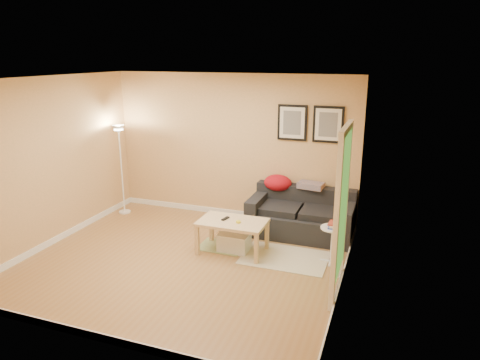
{
  "coord_description": "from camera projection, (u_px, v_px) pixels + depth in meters",
  "views": [
    {
      "loc": [
        2.73,
        -5.22,
        2.9
      ],
      "look_at": [
        0.55,
        0.85,
        1.05
      ],
      "focal_mm": 32.81,
      "sensor_mm": 36.0,
      "label": 1
    }
  ],
  "objects": [
    {
      "name": "floor",
      "position": [
        185.0,
        260.0,
        6.41
      ],
      "size": [
        4.5,
        4.5,
        0.0
      ],
      "primitive_type": "plane",
      "color": "olive",
      "rests_on": "ground"
    },
    {
      "name": "ceiling",
      "position": [
        178.0,
        79.0,
        5.69
      ],
      "size": [
        4.5,
        4.5,
        0.0
      ],
      "primitive_type": "plane",
      "rotation": [
        3.14,
        0.0,
        0.0
      ],
      "color": "white",
      "rests_on": "wall_back"
    },
    {
      "name": "wall_back",
      "position": [
        233.0,
        147.0,
        7.86
      ],
      "size": [
        4.5,
        0.0,
        4.5
      ],
      "primitive_type": "plane",
      "rotation": [
        1.57,
        0.0,
        0.0
      ],
      "color": "tan",
      "rests_on": "ground"
    },
    {
      "name": "wall_front",
      "position": [
        87.0,
        226.0,
        4.24
      ],
      "size": [
        4.5,
        0.0,
        4.5
      ],
      "primitive_type": "plane",
      "rotation": [
        -1.57,
        0.0,
        0.0
      ],
      "color": "tan",
      "rests_on": "ground"
    },
    {
      "name": "wall_left",
      "position": [
        52.0,
        162.0,
        6.78
      ],
      "size": [
        0.0,
        4.0,
        4.0
      ],
      "primitive_type": "plane",
      "rotation": [
        1.57,
        0.0,
        1.57
      ],
      "color": "tan",
      "rests_on": "ground"
    },
    {
      "name": "wall_right",
      "position": [
        348.0,
        191.0,
        5.32
      ],
      "size": [
        0.0,
        4.0,
        4.0
      ],
      "primitive_type": "plane",
      "rotation": [
        1.57,
        0.0,
        -1.57
      ],
      "color": "tan",
      "rests_on": "ground"
    },
    {
      "name": "baseboard_back",
      "position": [
        233.0,
        213.0,
        8.2
      ],
      "size": [
        4.5,
        0.02,
        0.1
      ],
      "primitive_type": "cube",
      "color": "white",
      "rests_on": "ground"
    },
    {
      "name": "baseboard_front",
      "position": [
        99.0,
        337.0,
        4.6
      ],
      "size": [
        4.5,
        0.02,
        0.1
      ],
      "primitive_type": "cube",
      "color": "white",
      "rests_on": "ground"
    },
    {
      "name": "baseboard_left",
      "position": [
        61.0,
        237.0,
        7.13
      ],
      "size": [
        0.02,
        4.0,
        0.1
      ],
      "primitive_type": "cube",
      "color": "white",
      "rests_on": "ground"
    },
    {
      "name": "baseboard_right",
      "position": [
        341.0,
        283.0,
        5.67
      ],
      "size": [
        0.02,
        4.0,
        0.1
      ],
      "primitive_type": "cube",
      "color": "white",
      "rests_on": "ground"
    },
    {
      "name": "sofa",
      "position": [
        301.0,
        213.0,
        7.24
      ],
      "size": [
        1.7,
        0.9,
        0.75
      ],
      "primitive_type": null,
      "color": "black",
      "rests_on": "ground"
    },
    {
      "name": "red_throw",
      "position": [
        278.0,
        183.0,
        7.56
      ],
      "size": [
        0.48,
        0.36,
        0.28
      ],
      "primitive_type": null,
      "color": "#AD0F23",
      "rests_on": "sofa"
    },
    {
      "name": "plaid_throw",
      "position": [
        311.0,
        185.0,
        7.38
      ],
      "size": [
        0.45,
        0.32,
        0.1
      ],
      "primitive_type": null,
      "rotation": [
        0.0,
        0.0,
        -0.14
      ],
      "color": "#A77561",
      "rests_on": "sofa"
    },
    {
      "name": "framed_print_left",
      "position": [
        292.0,
        123.0,
        7.35
      ],
      "size": [
        0.5,
        0.04,
        0.6
      ],
      "primitive_type": null,
      "color": "black",
      "rests_on": "wall_back"
    },
    {
      "name": "framed_print_right",
      "position": [
        328.0,
        125.0,
        7.15
      ],
      "size": [
        0.5,
        0.04,
        0.6
      ],
      "primitive_type": null,
      "color": "black",
      "rests_on": "wall_back"
    },
    {
      "name": "area_rug",
      "position": [
        285.0,
        258.0,
        6.48
      ],
      "size": [
        1.25,
        0.85,
        0.01
      ],
      "primitive_type": "cube",
      "color": "beige",
      "rests_on": "ground"
    },
    {
      "name": "green_runner",
      "position": [
        222.0,
        247.0,
        6.86
      ],
      "size": [
        0.7,
        0.5,
        0.01
      ],
      "primitive_type": "cube",
      "color": "#668C4C",
      "rests_on": "ground"
    },
    {
      "name": "coffee_table",
      "position": [
        233.0,
        236.0,
        6.63
      ],
      "size": [
        1.05,
        0.69,
        0.5
      ],
      "primitive_type": null,
      "rotation": [
        0.0,
        0.0,
        -0.08
      ],
      "color": "#DAB585",
      "rests_on": "ground"
    },
    {
      "name": "remote_control",
      "position": [
        225.0,
        219.0,
        6.62
      ],
      "size": [
        0.08,
        0.17,
        0.02
      ],
      "primitive_type": "cube",
      "rotation": [
        0.0,
        0.0,
        -0.23
      ],
      "color": "black",
      "rests_on": "coffee_table"
    },
    {
      "name": "tape_roll",
      "position": [
        238.0,
        222.0,
        6.48
      ],
      "size": [
        0.07,
        0.07,
        0.03
      ],
      "primitive_type": "cylinder",
      "color": "yellow",
      "rests_on": "coffee_table"
    },
    {
      "name": "storage_bin",
      "position": [
        234.0,
        242.0,
        6.7
      ],
      "size": [
        0.47,
        0.34,
        0.29
      ],
      "primitive_type": null,
      "color": "white",
      "rests_on": "ground"
    },
    {
      "name": "side_table",
      "position": [
        332.0,
        245.0,
        6.28
      ],
      "size": [
        0.36,
        0.36,
        0.54
      ],
      "primitive_type": null,
      "color": "white",
      "rests_on": "ground"
    },
    {
      "name": "book_stack",
      "position": [
        335.0,
        225.0,
        6.2
      ],
      "size": [
        0.2,
        0.25,
        0.07
      ],
      "primitive_type": null,
      "rotation": [
        0.0,
        0.0,
        -0.16
      ],
      "color": "#3A50AF",
      "rests_on": "side_table"
    },
    {
      "name": "floor_lamp",
      "position": [
        122.0,
        172.0,
        8.14
      ],
      "size": [
        0.22,
        0.22,
        1.68
      ],
      "primitive_type": null,
      "color": "white",
      "rests_on": "ground"
    },
    {
      "name": "doorway",
      "position": [
        341.0,
        216.0,
        5.28
      ],
      "size": [
        0.12,
        1.01,
        2.13
      ],
      "primitive_type": null,
      "color": "white",
      "rests_on": "ground"
    }
  ]
}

